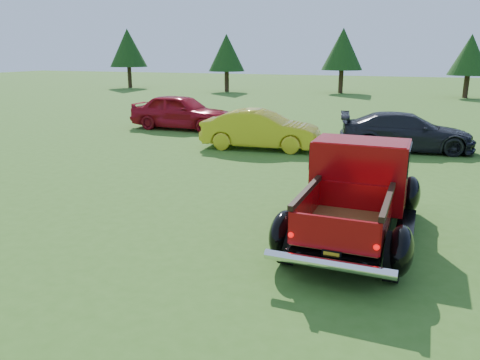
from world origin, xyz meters
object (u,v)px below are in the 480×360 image
at_px(tree_mid_left, 343,49).
at_px(show_car_yellow, 261,130).
at_px(tree_west, 227,53).
at_px(show_car_red, 181,112).
at_px(show_car_grey, 406,132).
at_px(pickup_truck, 359,188).
at_px(tree_far_west, 128,48).
at_px(tree_mid_right, 470,55).

bearing_deg(tree_mid_left, show_car_yellow, -87.56).
xyz_separation_m(tree_west, show_car_red, (5.50, -18.60, -2.37)).
bearing_deg(tree_mid_left, show_car_red, -99.64).
relative_size(show_car_yellow, show_car_grey, 0.92).
xyz_separation_m(pickup_truck, show_car_yellow, (-4.01, 6.54, -0.15)).
distance_m(tree_west, show_car_yellow, 23.80).
bearing_deg(tree_far_west, pickup_truck, -50.38).
distance_m(tree_far_west, pickup_truck, 37.74).
bearing_deg(pickup_truck, tree_mid_right, 83.55).
bearing_deg(tree_west, pickup_truck, -63.42).
height_order(tree_far_west, pickup_truck, tree_far_west).
bearing_deg(tree_far_west, show_car_grey, -40.52).
relative_size(tree_far_west, tree_mid_right, 1.18).
distance_m(show_car_yellow, show_car_grey, 4.81).
bearing_deg(tree_far_west, tree_mid_left, 3.01).
height_order(tree_mid_right, show_car_red, tree_mid_right).
height_order(tree_mid_right, show_car_yellow, tree_mid_right).
distance_m(tree_mid_right, pickup_truck, 29.35).
height_order(show_car_red, show_car_yellow, show_car_red).
relative_size(tree_far_west, pickup_truck, 1.13).
relative_size(show_car_red, show_car_grey, 1.00).
height_order(tree_mid_left, show_car_yellow, tree_mid_left).
height_order(tree_mid_left, tree_mid_right, tree_mid_left).
relative_size(tree_west, tree_mid_right, 1.05).
relative_size(tree_mid_left, show_car_red, 1.16).
distance_m(tree_mid_left, show_car_grey, 22.89).
distance_m(tree_west, show_car_grey, 24.90).
bearing_deg(tree_west, tree_far_west, 174.29).
bearing_deg(tree_mid_right, show_car_yellow, -109.61).
relative_size(tree_far_west, tree_west, 1.13).
distance_m(tree_mid_left, show_car_yellow, 23.64).
bearing_deg(show_car_red, show_car_grey, -98.32).
height_order(tree_mid_left, pickup_truck, tree_mid_left).
bearing_deg(tree_mid_left, show_car_grey, -75.75).
distance_m(tree_west, show_car_red, 19.54).
bearing_deg(show_car_grey, tree_west, 27.27).
relative_size(pickup_truck, show_car_yellow, 1.16).
xyz_separation_m(tree_west, tree_mid_left, (9.00, 2.00, 0.27)).
bearing_deg(tree_mid_left, pickup_truck, -80.53).
relative_size(tree_far_west, show_car_red, 1.21).
height_order(tree_mid_left, show_car_grey, tree_mid_left).
relative_size(tree_mid_left, tree_mid_right, 1.14).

